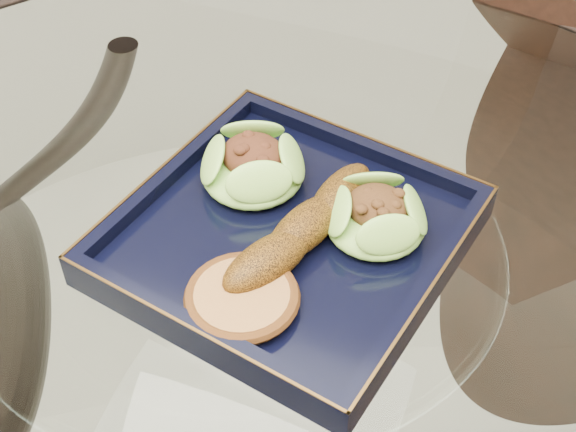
% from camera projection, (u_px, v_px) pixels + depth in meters
% --- Properties ---
extents(dining_table, '(1.13, 1.13, 0.77)m').
position_uv_depth(dining_table, '(246.00, 391.00, 0.79)').
color(dining_table, white).
rests_on(dining_table, ground).
extents(dining_chair, '(0.47, 0.47, 0.95)m').
position_uv_depth(dining_chair, '(553.00, 237.00, 1.03)').
color(dining_chair, black).
rests_on(dining_chair, ground).
extents(navy_plate, '(0.31, 0.31, 0.02)m').
position_uv_depth(navy_plate, '(288.00, 240.00, 0.70)').
color(navy_plate, black).
rests_on(navy_plate, dining_table).
extents(lettuce_wrap_left, '(0.10, 0.10, 0.03)m').
position_uv_depth(lettuce_wrap_left, '(253.00, 168.00, 0.72)').
color(lettuce_wrap_left, '#6BA931').
rests_on(lettuce_wrap_left, navy_plate).
extents(lettuce_wrap_right, '(0.09, 0.09, 0.03)m').
position_uv_depth(lettuce_wrap_right, '(376.00, 219.00, 0.68)').
color(lettuce_wrap_right, '#65A830').
rests_on(lettuce_wrap_right, navy_plate).
extents(roasted_plantain, '(0.09, 0.18, 0.03)m').
position_uv_depth(roasted_plantain, '(305.00, 227.00, 0.67)').
color(roasted_plantain, '#663B0A').
rests_on(roasted_plantain, navy_plate).
extents(crumb_patty, '(0.11, 0.11, 0.01)m').
position_uv_depth(crumb_patty, '(242.00, 299.00, 0.63)').
color(crumb_patty, '#AA7338').
rests_on(crumb_patty, navy_plate).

